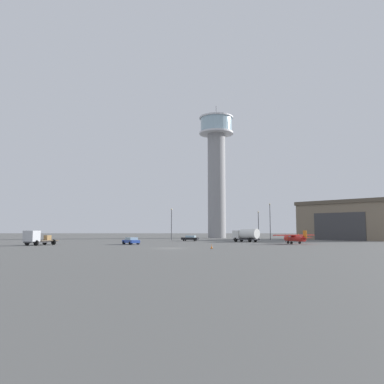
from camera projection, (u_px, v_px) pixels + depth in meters
name	position (u px, v px, depth m)	size (l,w,h in m)	color
ground_plane	(171.00, 248.00, 58.26)	(400.00, 400.00, 0.00)	#60605E
control_tower	(217.00, 164.00, 126.79)	(11.48, 11.48, 44.91)	gray
hangar	(354.00, 220.00, 105.55)	(32.01, 32.07, 10.68)	#7A6B56
airplane_red	(295.00, 238.00, 74.56)	(8.87, 7.04, 2.69)	red
truck_fuel_tanker_white	(246.00, 235.00, 86.70)	(6.05, 5.99, 3.04)	#38383D
truck_flatbed_silver	(37.00, 238.00, 68.75)	(4.88, 6.87, 2.68)	#38383D
car_blue	(131.00, 241.00, 72.48)	(3.90, 4.44, 1.37)	#2847A8
car_black	(190.00, 238.00, 93.14)	(4.40, 2.95, 1.37)	black
light_post_west	(270.00, 218.00, 104.92)	(0.44, 0.44, 10.14)	#38383D
light_post_east	(258.00, 222.00, 106.76)	(0.44, 0.44, 7.98)	#38383D
light_post_north	(171.00, 221.00, 101.40)	(0.44, 0.44, 8.50)	#38383D
traffic_cone_near_left	(212.00, 246.00, 56.93)	(0.36, 0.36, 0.70)	black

